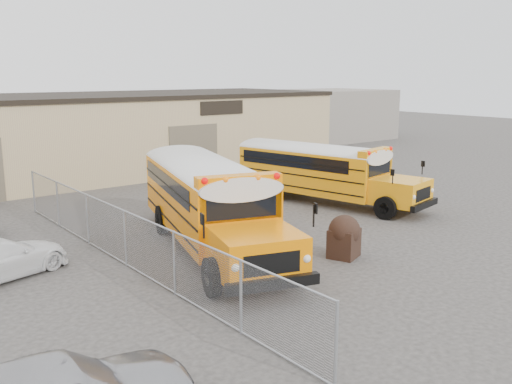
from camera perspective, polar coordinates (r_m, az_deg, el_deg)
ground at (r=19.41m, az=7.51°, el=-6.02°), size 120.00×120.00×0.00m
warehouse at (r=35.61m, az=-16.09°, el=5.67°), size 30.20×10.20×4.67m
chainlink_fence at (r=18.15m, az=-12.93°, el=-4.52°), size 0.07×18.07×1.81m
distant_building_right at (r=52.56m, az=7.27°, el=7.70°), size 10.00×8.00×4.40m
school_bus_left at (r=25.62m, az=-8.72°, el=2.41°), size 5.53×10.81×3.08m
school_bus_right at (r=30.08m, az=-2.51°, el=3.56°), size 4.14×9.65×2.75m
tarp_bundle at (r=18.81m, az=8.81°, el=-4.34°), size 1.19×1.14×1.42m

